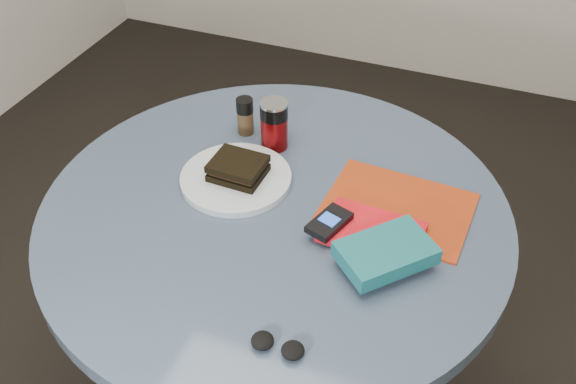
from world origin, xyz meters
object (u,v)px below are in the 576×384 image
(plate, at_px, (236,178))
(soda_can, at_px, (274,125))
(sandwich, at_px, (238,168))
(red_book, at_px, (372,232))
(mp3_player, at_px, (329,222))
(pepper_grinder, at_px, (245,116))
(table, at_px, (276,260))
(novel, at_px, (386,253))
(headphones, at_px, (278,346))
(magazine, at_px, (398,208))

(plate, distance_m, soda_can, 0.16)
(sandwich, height_order, red_book, sandwich)
(mp3_player, bearing_deg, soda_can, 132.22)
(red_book, distance_m, mp3_player, 0.09)
(pepper_grinder, relative_size, red_book, 0.48)
(pepper_grinder, distance_m, red_book, 0.46)
(table, xyz_separation_m, novel, (0.26, -0.08, 0.20))
(plate, relative_size, red_book, 1.26)
(sandwich, xyz_separation_m, pepper_grinder, (-0.06, 0.18, 0.01))
(soda_can, distance_m, novel, 0.45)
(soda_can, xyz_separation_m, pepper_grinder, (-0.09, 0.03, -0.01))
(novel, bearing_deg, sandwich, 112.47)
(headphones, bearing_deg, pepper_grinder, 118.80)
(plate, distance_m, headphones, 0.46)
(plate, height_order, novel, novel)
(table, distance_m, headphones, 0.40)
(red_book, bearing_deg, sandwich, 171.80)
(soda_can, xyz_separation_m, red_book, (0.30, -0.22, -0.05))
(pepper_grinder, height_order, magazine, pepper_grinder)
(table, relative_size, red_book, 5.11)
(pepper_grinder, relative_size, novel, 0.54)
(sandwich, bearing_deg, novel, -20.29)
(sandwich, bearing_deg, headphones, -57.28)
(red_book, bearing_deg, pepper_grinder, 151.00)
(table, bearing_deg, plate, 156.98)
(pepper_grinder, height_order, novel, pepper_grinder)
(sandwich, height_order, novel, same)
(plate, relative_size, novel, 1.42)
(magazine, xyz_separation_m, headphones, (-0.10, -0.42, 0.01))
(headphones, bearing_deg, magazine, 76.24)
(plate, bearing_deg, mp3_player, -18.76)
(plate, xyz_separation_m, headphones, (0.25, -0.38, 0.00))
(soda_can, bearing_deg, plate, -101.13)
(table, distance_m, plate, 0.21)
(plate, relative_size, magazine, 0.82)
(magazine, bearing_deg, headphones, -100.46)
(sandwich, distance_m, novel, 0.39)
(soda_can, relative_size, novel, 0.70)
(table, height_order, plate, plate)
(magazine, distance_m, headphones, 0.44)
(plate, relative_size, soda_can, 2.03)
(pepper_grinder, bearing_deg, headphones, -61.20)
(table, bearing_deg, soda_can, 112.29)
(sandwich, height_order, headphones, sandwich)
(red_book, bearing_deg, magazine, 77.67)
(table, xyz_separation_m, plate, (-0.11, 0.05, 0.17))
(headphones, bearing_deg, table, 112.80)
(plate, xyz_separation_m, novel, (0.37, -0.13, 0.03))
(plate, distance_m, magazine, 0.36)
(table, height_order, soda_can, soda_can)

